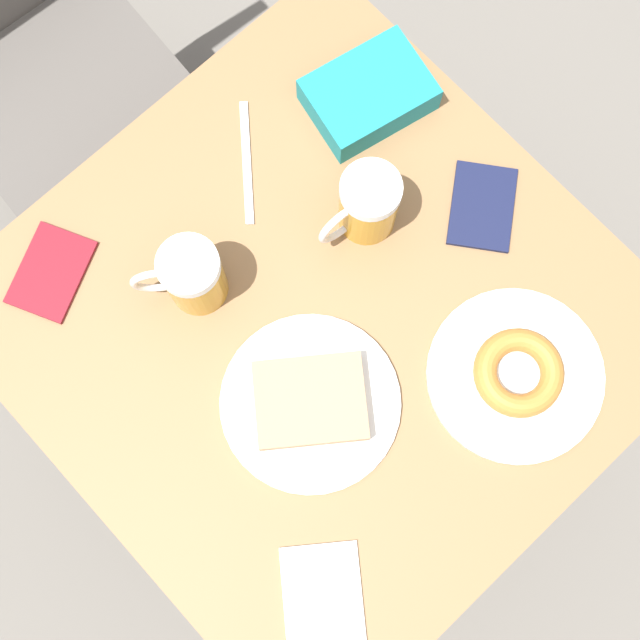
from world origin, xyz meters
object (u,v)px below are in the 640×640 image
plate_with_donut (517,374)px  passport_near_edge (482,206)px  napkin_folded (323,600)px  blue_pouch (369,95)px  chair (13,25)px  fork (247,162)px  beer_mug_center (191,276)px  beer_mug_left (367,205)px  passport_far_edge (51,272)px  plate_with_cake (310,402)px

plate_with_donut → passport_near_edge: 0.25m
napkin_folded → passport_near_edge: (0.53, 0.24, 0.00)m
passport_near_edge → blue_pouch: blue_pouch is taller
napkin_folded → passport_near_edge: 0.58m
chair → plate_with_donut: (0.15, -1.01, 0.19)m
fork → blue_pouch: (0.19, -0.05, 0.02)m
passport_near_edge → beer_mug_center: bearing=153.5°
beer_mug_center → chair: bearing=81.8°
plate_with_donut → fork: plate_with_donut is taller
beer_mug_left → blue_pouch: beer_mug_left is taller
beer_mug_left → beer_mug_center: bearing=160.2°
chair → beer_mug_left: (0.15, -0.71, 0.24)m
blue_pouch → fork: bearing=165.1°
passport_far_edge → beer_mug_left: bearing=-32.8°
beer_mug_left → napkin_folded: size_ratio=0.72×
plate_with_cake → napkin_folded: (-0.16, -0.20, -0.01)m
beer_mug_left → chair: bearing=102.1°
passport_far_edge → blue_pouch: (0.50, -0.12, 0.02)m
plate_with_cake → blue_pouch: (0.36, 0.27, 0.01)m
plate_with_cake → blue_pouch: 0.45m
passport_far_edge → blue_pouch: size_ratio=0.80×
chair → passport_near_edge: size_ratio=6.11×
plate_with_cake → plate_with_donut: same height
plate_with_cake → passport_far_edge: size_ratio=1.62×
plate_with_donut → fork: size_ratio=1.58×
plate_with_cake → beer_mug_left: beer_mug_left is taller
plate_with_cake → fork: bearing=61.9°
plate_with_cake → passport_far_edge: (-0.14, 0.38, -0.01)m
plate_with_cake → passport_near_edge: plate_with_cake is taller
beer_mug_left → passport_near_edge: size_ratio=0.82×
beer_mug_left → beer_mug_center: (-0.24, 0.09, 0.00)m
napkin_folded → fork: size_ratio=1.14×
passport_far_edge → blue_pouch: blue_pouch is taller
beer_mug_center → plate_with_cake: bearing=-88.6°
passport_far_edge → chair: bearing=64.2°
chair → blue_pouch: (0.28, -0.58, 0.20)m
fork → blue_pouch: 0.20m
fork → passport_far_edge: size_ratio=1.01×
napkin_folded → fork: same height
chair → napkin_folded: 1.09m
blue_pouch → plate_with_cake: bearing=-143.6°
passport_far_edge → plate_with_cake: bearing=-69.8°
plate_with_donut → napkin_folded: plate_with_donut is taller
beer_mug_left → blue_pouch: size_ratio=0.66×
blue_pouch → beer_mug_left: bearing=-135.0°
plate_with_donut → napkin_folded: bearing=-174.7°
plate_with_donut → beer_mug_left: bearing=89.1°
napkin_folded → passport_near_edge: bearing=24.1°
beer_mug_center → fork: (0.18, 0.09, -0.06)m
beer_mug_center → blue_pouch: size_ratio=0.65×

